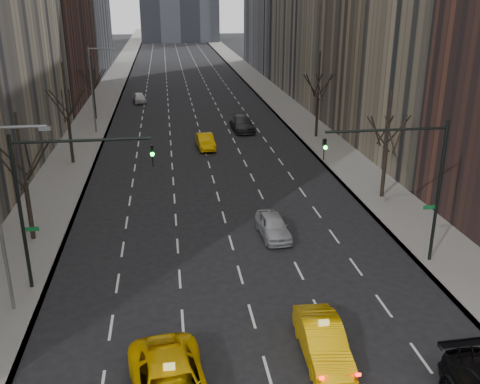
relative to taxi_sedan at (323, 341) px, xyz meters
name	(u,v)px	position (x,y,z in m)	size (l,w,h in m)	color
sidewalk_left	(108,93)	(-14.67, 65.34, -0.70)	(4.50, 320.00, 0.15)	slate
sidewalk_right	(266,90)	(9.83, 65.34, -0.70)	(4.50, 320.00, 0.15)	slate
tree_lw_b	(25,183)	(-14.42, 13.34, 2.95)	(3.36, 3.50, 7.82)	black
tree_lw_c	(68,119)	(-14.42, 29.34, 3.26)	(3.36, 3.50, 8.74)	black
tree_lw_d	(93,90)	(-14.42, 47.34, 2.79)	(3.36, 3.50, 7.36)	black
tree_rw_b	(386,150)	(9.58, 17.34, 2.95)	(3.36, 3.50, 7.82)	black
tree_rw_c	(318,99)	(9.58, 35.34, 3.26)	(3.36, 3.50, 8.74)	black
traffic_mast_left	(53,187)	(-11.53, 7.34, 4.72)	(6.69, 0.39, 8.00)	black
traffic_mast_right	(411,171)	(6.68, 7.34, 4.72)	(6.69, 0.39, 8.00)	black
streetlight_near	(4,201)	(-13.26, 5.34, 4.85)	(2.83, 0.22, 9.00)	slate
streetlight_far	(95,81)	(-13.26, 40.34, 4.85)	(2.83, 0.22, 9.00)	slate
taxi_sedan	(323,341)	(0.00, 0.00, 0.00)	(1.63, 4.69, 1.54)	#EBAB04
silver_sedan_ahead	(273,226)	(0.28, 11.91, -0.06)	(1.68, 4.17, 1.42)	#A0A1A7
far_taxi	(205,141)	(-2.33, 32.75, -0.06)	(1.51, 4.34, 1.43)	#ECAA04
far_suv_grey	(242,124)	(2.27, 39.46, 0.02)	(2.22, 5.47, 1.59)	#2D2D32
far_car_white	(139,98)	(-9.61, 57.46, -0.08)	(1.62, 4.04, 1.38)	silver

